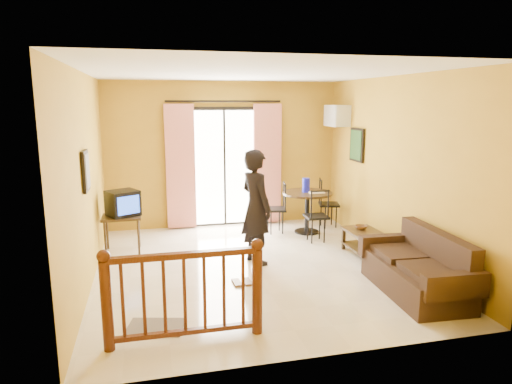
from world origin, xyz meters
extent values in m
plane|color=beige|center=(0.00, 0.00, 0.00)|extent=(5.00, 5.00, 0.00)
plane|color=white|center=(0.00, 0.00, 2.80)|extent=(5.00, 5.00, 0.00)
plane|color=#B78C23|center=(0.00, 2.50, 1.40)|extent=(4.50, 0.00, 4.50)
plane|color=#B78C23|center=(0.00, -2.50, 1.40)|extent=(4.50, 0.00, 4.50)
plane|color=#B78C23|center=(-2.25, 0.00, 1.40)|extent=(0.00, 5.00, 5.00)
plane|color=#B78C23|center=(2.25, 0.00, 1.40)|extent=(0.00, 5.00, 5.00)
cube|color=black|center=(0.00, 2.48, 1.15)|extent=(1.34, 0.03, 2.34)
cube|color=white|center=(0.00, 2.45, 1.15)|extent=(1.20, 0.04, 2.20)
cube|color=black|center=(0.00, 2.43, 1.15)|extent=(0.04, 0.02, 2.20)
cube|color=beige|center=(-0.85, 2.40, 1.20)|extent=(0.55, 0.08, 2.35)
cube|color=beige|center=(0.85, 2.40, 1.20)|extent=(0.55, 0.08, 2.35)
cylinder|color=black|center=(0.00, 2.40, 2.42)|extent=(2.20, 0.04, 0.04)
cube|color=black|center=(-1.90, 1.21, 0.59)|extent=(0.61, 0.51, 0.04)
cylinder|color=black|center=(-2.15, 1.01, 0.29)|extent=(0.04, 0.04, 0.59)
cylinder|color=black|center=(-1.65, 1.01, 0.29)|extent=(0.04, 0.04, 0.59)
cylinder|color=black|center=(-2.15, 1.41, 0.29)|extent=(0.04, 0.04, 0.59)
cylinder|color=black|center=(-1.65, 1.41, 0.29)|extent=(0.04, 0.04, 0.59)
cube|color=black|center=(-1.87, 1.21, 0.81)|extent=(0.59, 0.57, 0.41)
cube|color=#295CFB|center=(-1.77, 1.03, 0.81)|extent=(0.33, 0.18, 0.29)
cube|color=black|center=(-2.22, -0.20, 1.55)|extent=(0.04, 0.42, 0.52)
cube|color=#544E48|center=(-2.19, -0.20, 1.55)|extent=(0.01, 0.34, 0.44)
cylinder|color=black|center=(1.40, 1.58, 0.75)|extent=(0.92, 0.92, 0.04)
cylinder|color=black|center=(1.40, 1.58, 0.38)|extent=(0.08, 0.08, 0.75)
cylinder|color=black|center=(1.40, 1.58, 0.01)|extent=(0.45, 0.45, 0.03)
cylinder|color=#1518C7|center=(1.38, 1.59, 0.90)|extent=(0.14, 0.14, 0.26)
cube|color=#F2E6CE|center=(1.54, 1.48, 0.78)|extent=(0.29, 0.19, 0.02)
cube|color=silver|center=(2.10, 1.95, 2.15)|extent=(0.30, 0.60, 0.40)
cube|color=gray|center=(1.95, 1.95, 2.15)|extent=(0.02, 0.56, 0.36)
cube|color=black|center=(2.22, 1.30, 1.65)|extent=(0.04, 0.50, 0.60)
cube|color=black|center=(2.19, 1.30, 1.65)|extent=(0.01, 0.42, 0.52)
cube|color=black|center=(1.85, 0.09, 0.37)|extent=(0.49, 0.88, 0.04)
cube|color=black|center=(1.85, 0.09, 0.12)|extent=(0.45, 0.84, 0.03)
cube|color=black|center=(1.65, -0.30, 0.19)|extent=(0.05, 0.05, 0.37)
cube|color=black|center=(2.05, -0.30, 0.19)|extent=(0.05, 0.05, 0.37)
cube|color=black|center=(1.65, 0.49, 0.19)|extent=(0.05, 0.05, 0.37)
cube|color=black|center=(2.05, 0.49, 0.19)|extent=(0.05, 0.05, 0.37)
imported|color=brown|center=(1.85, 0.26, 0.42)|extent=(0.24, 0.24, 0.06)
cube|color=black|center=(1.80, -1.37, 0.19)|extent=(0.85, 1.59, 0.39)
cube|color=black|center=(2.09, -1.37, 0.53)|extent=(0.25, 1.56, 0.53)
cube|color=black|center=(1.80, -2.13, 0.41)|extent=(0.78, 0.19, 0.29)
cube|color=black|center=(1.80, -0.62, 0.41)|extent=(0.78, 0.19, 0.29)
cube|color=black|center=(1.75, -1.71, 0.42)|extent=(0.56, 0.66, 0.10)
cube|color=black|center=(1.75, -1.04, 0.42)|extent=(0.56, 0.66, 0.10)
imported|color=black|center=(0.09, 0.21, 0.87)|extent=(0.60, 0.73, 1.73)
cylinder|color=#471E0F|center=(-1.90, -1.90, 0.46)|extent=(0.11, 0.11, 0.92)
cylinder|color=#471E0F|center=(-0.40, -1.90, 0.46)|extent=(0.11, 0.11, 0.92)
sphere|color=#471E0F|center=(-1.90, -1.90, 0.97)|extent=(0.13, 0.13, 0.13)
sphere|color=#471E0F|center=(-0.40, -1.90, 0.97)|extent=(0.13, 0.13, 0.13)
cube|color=#471E0F|center=(-1.15, -1.90, 0.92)|extent=(1.55, 0.08, 0.06)
cube|color=#471E0F|center=(-1.15, -1.90, 0.10)|extent=(1.55, 0.06, 0.05)
cube|color=#5F554C|center=(-1.45, -1.55, 0.01)|extent=(0.68, 0.53, 0.02)
cube|color=brown|center=(-0.35, -0.55, 0.01)|extent=(0.11, 0.25, 0.03)
cube|color=brown|center=(-0.21, -0.55, 0.01)|extent=(0.11, 0.25, 0.03)
camera|label=1|loc=(-1.45, -6.24, 2.40)|focal=32.00mm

